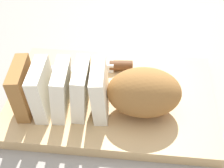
{
  "coord_description": "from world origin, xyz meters",
  "views": [
    {
      "loc": [
        -0.08,
        0.5,
        0.52
      ],
      "look_at": [
        0.0,
        0.0,
        0.06
      ],
      "focal_mm": 51.6,
      "sensor_mm": 36.0,
      "label": 1
    }
  ],
  "objects": [
    {
      "name": "bread_loaf",
      "position": [
        0.01,
        0.05,
        0.08
      ],
      "size": [
        0.34,
        0.13,
        0.11
      ],
      "rotation": [
        0.0,
        0.0,
        0.09
      ],
      "color": "#996633",
      "rests_on": "cutting_board"
    },
    {
      "name": "bread_knife",
      "position": [
        0.03,
        -0.08,
        0.03
      ],
      "size": [
        0.28,
        0.06,
        0.03
      ],
      "rotation": [
        0.0,
        0.0,
        0.14
      ],
      "color": "silver",
      "rests_on": "cutting_board"
    },
    {
      "name": "crumb_stray_right",
      "position": [
        -0.01,
        0.0,
        0.03
      ],
      "size": [
        0.01,
        0.01,
        0.01
      ],
      "primitive_type": "sphere",
      "color": "#996633",
      "rests_on": "cutting_board"
    },
    {
      "name": "cutting_board",
      "position": [
        0.0,
        0.0,
        0.01
      ],
      "size": [
        0.46,
        0.32,
        0.03
      ],
      "primitive_type": "cube",
      "rotation": [
        0.0,
        0.0,
        0.05
      ],
      "color": "tan",
      "rests_on": "ground_plane"
    },
    {
      "name": "crumb_stray_left",
      "position": [
        -0.05,
        -0.02,
        0.03
      ],
      "size": [
        0.01,
        0.01,
        0.01
      ],
      "primitive_type": "sphere",
      "color": "#996633",
      "rests_on": "cutting_board"
    },
    {
      "name": "ground_plane",
      "position": [
        0.0,
        0.0,
        0.0
      ],
      "size": [
        3.0,
        3.0,
        0.0
      ],
      "primitive_type": "plane",
      "color": "gray"
    },
    {
      "name": "crumb_near_loaf",
      "position": [
        0.03,
        0.01,
        0.03
      ],
      "size": [
        0.01,
        0.01,
        0.01
      ],
      "primitive_type": "sphere",
      "color": "#996633",
      "rests_on": "cutting_board"
    },
    {
      "name": "crumb_near_knife",
      "position": [
        -0.01,
        0.0,
        0.03
      ],
      "size": [
        0.01,
        0.01,
        0.01
      ],
      "primitive_type": "sphere",
      "color": "#996633",
      "rests_on": "cutting_board"
    }
  ]
}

